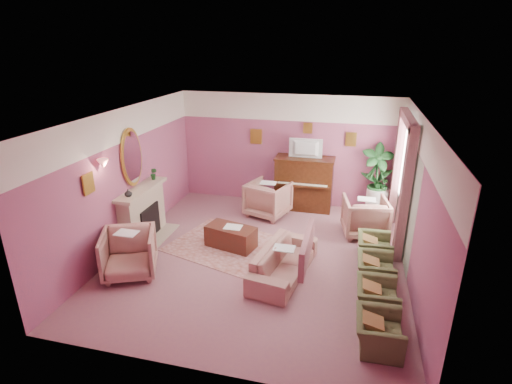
% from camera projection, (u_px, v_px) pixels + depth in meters
% --- Properties ---
extents(floor, '(5.50, 6.00, 0.01)m').
position_uv_depth(floor, '(259.00, 257.00, 7.87)').
color(floor, '#9D636F').
rests_on(floor, ground).
extents(ceiling, '(5.50, 6.00, 0.01)m').
position_uv_depth(ceiling, '(260.00, 115.00, 6.88)').
color(ceiling, silver).
rests_on(ceiling, wall_back).
extents(wall_back, '(5.50, 0.02, 2.80)m').
position_uv_depth(wall_back, '(287.00, 150.00, 10.10)').
color(wall_back, '#894B76').
rests_on(wall_back, floor).
extents(wall_front, '(5.50, 0.02, 2.80)m').
position_uv_depth(wall_front, '(199.00, 279.00, 4.66)').
color(wall_front, '#894B76').
rests_on(wall_front, floor).
extents(wall_left, '(0.02, 6.00, 2.80)m').
position_uv_depth(wall_left, '(126.00, 179.00, 8.00)').
color(wall_left, '#894B76').
rests_on(wall_left, floor).
extents(wall_right, '(0.02, 6.00, 2.80)m').
position_uv_depth(wall_right, '(417.00, 205.00, 6.75)').
color(wall_right, '#894B76').
rests_on(wall_right, floor).
extents(picture_rail_band, '(5.50, 0.01, 0.65)m').
position_uv_depth(picture_rail_band, '(288.00, 107.00, 9.71)').
color(picture_rail_band, white).
rests_on(picture_rail_band, wall_back).
extents(stripe_panel, '(0.01, 3.00, 2.15)m').
position_uv_depth(stripe_panel, '(406.00, 195.00, 8.05)').
color(stripe_panel, '#B7C1AB').
rests_on(stripe_panel, wall_right).
extents(fireplace_surround, '(0.30, 1.40, 1.10)m').
position_uv_depth(fireplace_surround, '(143.00, 215.00, 8.45)').
color(fireplace_surround, '#BFAC8F').
rests_on(fireplace_surround, floor).
extents(fireplace_inset, '(0.18, 0.72, 0.68)m').
position_uv_depth(fireplace_inset, '(148.00, 221.00, 8.48)').
color(fireplace_inset, black).
rests_on(fireplace_inset, floor).
extents(fire_ember, '(0.06, 0.54, 0.10)m').
position_uv_depth(fire_ember, '(150.00, 229.00, 8.53)').
color(fire_ember, '#FF5124').
rests_on(fire_ember, floor).
extents(mantel_shelf, '(0.40, 1.55, 0.07)m').
position_uv_depth(mantel_shelf, '(141.00, 190.00, 8.24)').
color(mantel_shelf, '#BFAC8F').
rests_on(mantel_shelf, fireplace_surround).
extents(hearth, '(0.55, 1.50, 0.02)m').
position_uv_depth(hearth, '(154.00, 238.00, 8.59)').
color(hearth, '#BFAC8F').
rests_on(hearth, floor).
extents(mirror_frame, '(0.04, 0.72, 1.20)m').
position_uv_depth(mirror_frame, '(132.00, 157.00, 8.03)').
color(mirror_frame, gold).
rests_on(mirror_frame, wall_left).
extents(mirror_glass, '(0.01, 0.60, 1.06)m').
position_uv_depth(mirror_glass, '(133.00, 157.00, 8.02)').
color(mirror_glass, white).
rests_on(mirror_glass, wall_left).
extents(sconce_shade, '(0.20, 0.20, 0.16)m').
position_uv_depth(sconce_shade, '(103.00, 164.00, 6.99)').
color(sconce_shade, '#EA7A72').
rests_on(sconce_shade, wall_left).
extents(piano, '(1.40, 0.60, 1.30)m').
position_uv_depth(piano, '(304.00, 184.00, 9.96)').
color(piano, '#3D1C0D').
rests_on(piano, floor).
extents(piano_keyshelf, '(1.30, 0.12, 0.06)m').
position_uv_depth(piano_keyshelf, '(302.00, 186.00, 9.62)').
color(piano_keyshelf, '#3D1C0D').
rests_on(piano_keyshelf, piano).
extents(piano_keys, '(1.20, 0.08, 0.02)m').
position_uv_depth(piano_keys, '(302.00, 184.00, 9.60)').
color(piano_keys, white).
rests_on(piano_keys, piano).
extents(piano_top, '(1.45, 0.65, 0.04)m').
position_uv_depth(piano_top, '(305.00, 158.00, 9.72)').
color(piano_top, '#3D1C0D').
rests_on(piano_top, piano).
extents(television, '(0.80, 0.12, 0.48)m').
position_uv_depth(television, '(305.00, 147.00, 9.58)').
color(television, black).
rests_on(television, piano).
extents(print_back_left, '(0.30, 0.03, 0.38)m').
position_uv_depth(print_back_left, '(256.00, 136.00, 10.13)').
color(print_back_left, gold).
rests_on(print_back_left, wall_back).
extents(print_back_right, '(0.26, 0.03, 0.34)m').
position_uv_depth(print_back_right, '(351.00, 139.00, 9.57)').
color(print_back_right, gold).
rests_on(print_back_right, wall_back).
extents(print_back_mid, '(0.22, 0.03, 0.26)m').
position_uv_depth(print_back_mid, '(308.00, 128.00, 9.73)').
color(print_back_mid, gold).
rests_on(print_back_mid, wall_back).
extents(print_left_wall, '(0.03, 0.28, 0.36)m').
position_uv_depth(print_left_wall, '(88.00, 184.00, 6.79)').
color(print_left_wall, gold).
rests_on(print_left_wall, wall_left).
extents(window_blind, '(0.03, 1.40, 1.80)m').
position_uv_depth(window_blind, '(407.00, 162.00, 8.06)').
color(window_blind, silver).
rests_on(window_blind, wall_right).
extents(curtain_left, '(0.16, 0.34, 2.60)m').
position_uv_depth(curtain_left, '(405.00, 196.00, 7.39)').
color(curtain_left, '#97565E').
rests_on(curtain_left, floor).
extents(curtain_right, '(0.16, 0.34, 2.60)m').
position_uv_depth(curtain_right, '(397.00, 168.00, 9.06)').
color(curtain_right, '#97565E').
rests_on(curtain_right, floor).
extents(pelmet, '(0.16, 2.20, 0.16)m').
position_uv_depth(pelmet, '(409.00, 119.00, 7.78)').
color(pelmet, '#97565E').
rests_on(pelmet, wall_right).
extents(mantel_plant, '(0.16, 0.16, 0.28)m').
position_uv_depth(mantel_plant, '(154.00, 174.00, 8.67)').
color(mantel_plant, '#19491E').
rests_on(mantel_plant, mantel_shelf).
extents(mantel_vase, '(0.16, 0.16, 0.16)m').
position_uv_depth(mantel_vase, '(128.00, 193.00, 7.74)').
color(mantel_vase, white).
rests_on(mantel_vase, mantel_shelf).
extents(area_rug, '(2.91, 2.44, 0.01)m').
position_uv_depth(area_rug, '(233.00, 247.00, 8.25)').
color(area_rug, tan).
rests_on(area_rug, floor).
extents(coffee_table, '(1.09, 0.73, 0.45)m').
position_uv_depth(coffee_table, '(231.00, 237.00, 8.20)').
color(coffee_table, '#4E2418').
rests_on(coffee_table, floor).
extents(table_paper, '(0.35, 0.28, 0.01)m').
position_uv_depth(table_paper, '(233.00, 227.00, 8.10)').
color(table_paper, white).
rests_on(table_paper, coffee_table).
extents(sofa, '(0.63, 1.90, 0.77)m').
position_uv_depth(sofa, '(284.00, 256.00, 7.16)').
color(sofa, tan).
rests_on(sofa, floor).
extents(sofa_throw, '(0.10, 1.44, 0.53)m').
position_uv_depth(sofa_throw, '(307.00, 248.00, 6.99)').
color(sofa_throw, '#97565E').
rests_on(sofa_throw, sofa).
extents(floral_armchair_left, '(0.90, 0.90, 0.94)m').
position_uv_depth(floral_armchair_left, '(268.00, 197.00, 9.61)').
color(floral_armchair_left, tan).
rests_on(floral_armchair_left, floor).
extents(floral_armchair_right, '(0.90, 0.90, 0.94)m').
position_uv_depth(floral_armchair_right, '(365.00, 215.00, 8.63)').
color(floral_armchair_right, tan).
rests_on(floral_armchair_right, floor).
extents(floral_armchair_front, '(0.90, 0.90, 0.94)m').
position_uv_depth(floral_armchair_front, '(129.00, 251.00, 7.14)').
color(floral_armchair_front, tan).
rests_on(floral_armchair_front, floor).
extents(olive_chair_a, '(0.52, 0.74, 0.64)m').
position_uv_depth(olive_chair_a, '(379.00, 327.00, 5.46)').
color(olive_chair_a, '#555F35').
rests_on(olive_chair_a, floor).
extents(olive_chair_b, '(0.52, 0.74, 0.64)m').
position_uv_depth(olive_chair_b, '(377.00, 293.00, 6.21)').
color(olive_chair_b, '#555F35').
rests_on(olive_chair_b, floor).
extents(olive_chair_c, '(0.52, 0.74, 0.64)m').
position_uv_depth(olive_chair_c, '(376.00, 266.00, 6.95)').
color(olive_chair_c, '#555F35').
rests_on(olive_chair_c, floor).
extents(olive_chair_d, '(0.52, 0.74, 0.64)m').
position_uv_depth(olive_chair_d, '(374.00, 244.00, 7.69)').
color(olive_chair_d, '#555F35').
rests_on(olive_chair_d, floor).
extents(side_table, '(0.52, 0.52, 0.70)m').
position_uv_depth(side_table, '(377.00, 202.00, 9.63)').
color(side_table, white).
rests_on(side_table, floor).
extents(side_plant_big, '(0.30, 0.30, 0.34)m').
position_uv_depth(side_plant_big, '(379.00, 182.00, 9.44)').
color(side_plant_big, '#19491E').
rests_on(side_plant_big, side_table).
extents(side_plant_small, '(0.16, 0.16, 0.28)m').
position_uv_depth(side_plant_small, '(384.00, 185.00, 9.33)').
color(side_plant_small, '#19491E').
rests_on(side_plant_small, side_table).
extents(palm_pot, '(0.34, 0.34, 0.34)m').
position_uv_depth(palm_pot, '(373.00, 209.00, 9.71)').
color(palm_pot, '#A4663E').
rests_on(palm_pot, floor).
extents(palm_plant, '(0.76, 0.76, 1.44)m').
position_uv_depth(palm_plant, '(377.00, 174.00, 9.39)').
color(palm_plant, '#19491E').
rests_on(palm_plant, palm_pot).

